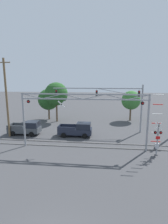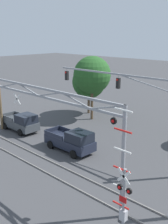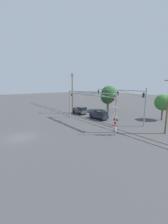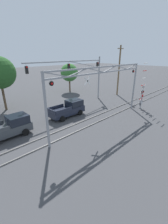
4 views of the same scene
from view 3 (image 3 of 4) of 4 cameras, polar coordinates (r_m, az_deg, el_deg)
ground_plane at (r=25.50m, az=-22.85°, el=-8.82°), size 200.00×200.00×0.00m
rail_track_near at (r=31.39m, az=2.13°, el=-4.22°), size 80.00×0.08×0.10m
rail_track_far at (r=32.29m, az=4.11°, el=-3.81°), size 80.00×0.08×0.10m
crossing_gantry at (r=30.34m, az=1.75°, el=4.39°), size 14.71×0.27×6.54m
crossing_signal_mast at (r=24.39m, az=11.80°, el=-3.95°), size 1.19×0.35×6.63m
traffic_signal_span at (r=32.56m, az=16.89°, el=5.08°), size 13.79×0.39×7.34m
pickup_truck_lead at (r=34.85m, az=5.95°, el=-1.19°), size 4.81×2.12×2.00m
pickup_truck_following at (r=40.60m, az=-1.46°, el=0.59°), size 4.63×2.12×2.00m
utility_pole_left at (r=41.13m, az=-4.44°, el=7.22°), size 1.80×0.28×10.93m
utility_pole_right at (r=27.52m, az=29.31°, el=2.30°), size 1.80×0.28×9.27m
background_tree_beyond_span at (r=43.70m, az=9.42°, el=6.97°), size 4.36×4.36×7.55m
background_tree_far_left_verge at (r=46.47m, az=8.94°, el=5.63°), size 4.21×4.21×6.19m
background_tree_far_right_verge at (r=37.77m, az=27.93°, el=3.25°), size 3.69×3.69×5.89m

